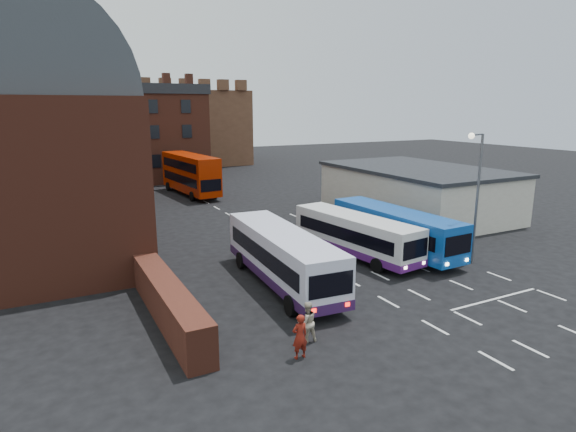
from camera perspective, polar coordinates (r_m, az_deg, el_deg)
name	(u,v)px	position (r m, az deg, el deg)	size (l,w,h in m)	color
ground	(378,296)	(25.35, 10.64, -9.34)	(180.00, 180.00, 0.00)	black
railway_station	(23,133)	(39.37, -28.92, 8.58)	(12.00, 28.00, 16.00)	#602B1E
forecourt_wall	(169,303)	(22.52, -13.97, -9.95)	(1.20, 10.00, 1.80)	#602B1E
cream_building	(416,190)	(44.53, 14.93, 2.94)	(10.40, 16.40, 4.25)	beige
brick_terrace	(114,139)	(65.04, -19.95, 8.57)	(22.00, 10.00, 11.00)	brown
castle_keep	(169,127)	(86.91, -13.89, 10.18)	(22.00, 22.00, 12.00)	brown
bus_white_outbound	(282,254)	(25.94, -0.68, -4.48)	(3.30, 11.04, 2.97)	silver
bus_white_inbound	(355,233)	(31.15, 7.96, -1.97)	(3.48, 10.03, 2.68)	white
bus_blue	(395,227)	(32.52, 12.55, -1.33)	(2.96, 10.56, 2.86)	#0E48A4
bus_red_double	(190,174)	(53.60, -11.50, 4.92)	(3.51, 11.17, 4.40)	#A01C00
street_lamp	(476,186)	(30.87, 21.40, 3.32)	(1.59, 0.62, 8.03)	#595B61
pedestrian_red	(300,336)	(18.95, 1.41, -14.08)	(0.65, 0.43, 1.79)	maroon
pedestrian_beige	(307,322)	(20.18, 2.27, -12.43)	(0.84, 0.65, 1.73)	#BAAF97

